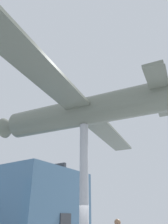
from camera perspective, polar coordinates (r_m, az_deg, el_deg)
The scene contains 3 objects.
glass_pavilion_right at distance 29.16m, azimuth -13.41°, elevation -21.92°, with size 10.60×10.36×7.72m.
support_pylon_central at distance 13.24m, azimuth 0.00°, elevation -18.20°, with size 0.52×0.52×7.32m.
suspended_airplane at distance 14.68m, azimuth -0.92°, elevation -0.14°, with size 19.41×13.09×3.08m.
Camera 1 is at (-10.99, -7.17, 1.90)m, focal length 35.00 mm.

